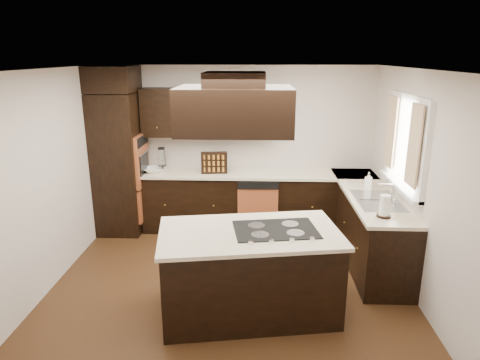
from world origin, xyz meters
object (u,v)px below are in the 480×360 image
at_px(island, 249,273).
at_px(spice_rack, 214,163).
at_px(range_hood, 235,110).
at_px(oven_column, 119,164).

distance_m(island, spice_rack, 2.35).
bearing_deg(spice_rack, range_hood, -87.28).
distance_m(range_hood, spice_rack, 2.56).
bearing_deg(spice_rack, island, -83.34).
bearing_deg(island, spice_rack, 95.77).
relative_size(island, spice_rack, 4.53).
height_order(range_hood, spice_rack, range_hood).
bearing_deg(range_hood, island, 31.75).
bearing_deg(island, range_hood, -157.26).
xyz_separation_m(oven_column, island, (2.02, -2.17, -0.62)).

